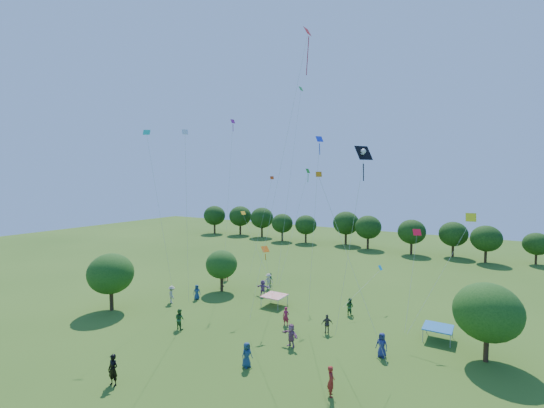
{
  "coord_description": "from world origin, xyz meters",
  "views": [
    {
      "loc": [
        15.79,
        -12.16,
        13.1
      ],
      "look_at": [
        0.0,
        14.0,
        11.0
      ],
      "focal_mm": 24.0,
      "sensor_mm": 36.0,
      "label": 1
    }
  ],
  "objects_px": {
    "pirate_kite": "(363,157)",
    "near_tree_north": "(222,264)",
    "tent_red_stripe": "(274,296)",
    "tent_blue": "(438,328)",
    "red_high_kite": "(297,87)",
    "near_tree_west": "(111,274)",
    "near_tree_east": "(488,312)",
    "man_in_black": "(113,370)"
  },
  "relations": [
    {
      "from": "near_tree_west",
      "to": "red_high_kite",
      "type": "xyz_separation_m",
      "value": [
        18.1,
        5.13,
        16.99
      ]
    },
    {
      "from": "tent_red_stripe",
      "to": "pirate_kite",
      "type": "bearing_deg",
      "value": -33.06
    },
    {
      "from": "near_tree_north",
      "to": "tent_red_stripe",
      "type": "height_order",
      "value": "near_tree_north"
    },
    {
      "from": "tent_blue",
      "to": "pirate_kite",
      "type": "relative_size",
      "value": 0.16
    },
    {
      "from": "near_tree_east",
      "to": "man_in_black",
      "type": "distance_m",
      "value": 25.8
    },
    {
      "from": "near_tree_east",
      "to": "man_in_black",
      "type": "bearing_deg",
      "value": -142.09
    },
    {
      "from": "pirate_kite",
      "to": "man_in_black",
      "type": "bearing_deg",
      "value": -140.37
    },
    {
      "from": "near_tree_west",
      "to": "near_tree_east",
      "type": "xyz_separation_m",
      "value": [
        32.22,
        7.47,
        -0.08
      ]
    },
    {
      "from": "tent_red_stripe",
      "to": "man_in_black",
      "type": "distance_m",
      "value": 17.89
    },
    {
      "from": "tent_red_stripe",
      "to": "red_high_kite",
      "type": "height_order",
      "value": "red_high_kite"
    },
    {
      "from": "tent_blue",
      "to": "near_tree_west",
      "type": "bearing_deg",
      "value": -161.78
    },
    {
      "from": "near_tree_west",
      "to": "tent_red_stripe",
      "type": "height_order",
      "value": "near_tree_west"
    },
    {
      "from": "near_tree_west",
      "to": "near_tree_east",
      "type": "distance_m",
      "value": 33.08
    },
    {
      "from": "tent_blue",
      "to": "man_in_black",
      "type": "bearing_deg",
      "value": -133.46
    },
    {
      "from": "near_tree_east",
      "to": "man_in_black",
      "type": "xyz_separation_m",
      "value": [
        -20.25,
        -15.77,
        -2.63
      ]
    },
    {
      "from": "tent_red_stripe",
      "to": "tent_blue",
      "type": "xyz_separation_m",
      "value": [
        15.54,
        -0.05,
        0.0
      ]
    },
    {
      "from": "near_tree_north",
      "to": "man_in_black",
      "type": "bearing_deg",
      "value": -71.12
    },
    {
      "from": "near_tree_east",
      "to": "tent_red_stripe",
      "type": "relative_size",
      "value": 2.59
    },
    {
      "from": "pirate_kite",
      "to": "red_high_kite",
      "type": "relative_size",
      "value": 0.58
    },
    {
      "from": "near_tree_north",
      "to": "red_high_kite",
      "type": "height_order",
      "value": "red_high_kite"
    },
    {
      "from": "near_tree_east",
      "to": "pirate_kite",
      "type": "distance_m",
      "value": 14.34
    },
    {
      "from": "near_tree_north",
      "to": "tent_blue",
      "type": "relative_size",
      "value": 2.2
    },
    {
      "from": "man_in_black",
      "to": "red_high_kite",
      "type": "bearing_deg",
      "value": 58.09
    },
    {
      "from": "near_tree_west",
      "to": "tent_red_stripe",
      "type": "relative_size",
      "value": 2.6
    },
    {
      "from": "near_tree_north",
      "to": "tent_red_stripe",
      "type": "xyz_separation_m",
      "value": [
        7.76,
        -0.98,
        -2.14
      ]
    },
    {
      "from": "tent_blue",
      "to": "man_in_black",
      "type": "relative_size",
      "value": 1.1
    },
    {
      "from": "near_tree_east",
      "to": "pirate_kite",
      "type": "bearing_deg",
      "value": -145.14
    },
    {
      "from": "pirate_kite",
      "to": "near_tree_north",
      "type": "bearing_deg",
      "value": 156.36
    },
    {
      "from": "man_in_black",
      "to": "red_high_kite",
      "type": "relative_size",
      "value": 0.08
    },
    {
      "from": "tent_red_stripe",
      "to": "tent_blue",
      "type": "bearing_deg",
      "value": -0.19
    },
    {
      "from": "tent_blue",
      "to": "pirate_kite",
      "type": "height_order",
      "value": "pirate_kite"
    },
    {
      "from": "pirate_kite",
      "to": "red_high_kite",
      "type": "xyz_separation_m",
      "value": [
        -6.51,
        2.96,
        6.12
      ]
    },
    {
      "from": "near_tree_north",
      "to": "man_in_black",
      "type": "height_order",
      "value": "near_tree_north"
    },
    {
      "from": "near_tree_north",
      "to": "tent_blue",
      "type": "xyz_separation_m",
      "value": [
        23.3,
        -1.03,
        -2.14
      ]
    },
    {
      "from": "near_tree_north",
      "to": "pirate_kite",
      "type": "xyz_separation_m",
      "value": [
        19.08,
        -8.35,
        11.4
      ]
    },
    {
      "from": "near_tree_east",
      "to": "red_high_kite",
      "type": "relative_size",
      "value": 0.24
    },
    {
      "from": "tent_red_stripe",
      "to": "pirate_kite",
      "type": "height_order",
      "value": "pirate_kite"
    },
    {
      "from": "pirate_kite",
      "to": "red_high_kite",
      "type": "bearing_deg",
      "value": 155.58
    },
    {
      "from": "tent_blue",
      "to": "man_in_black",
      "type": "xyz_separation_m",
      "value": [
        -16.86,
        -17.79,
        -0.04
      ]
    },
    {
      "from": "near_tree_north",
      "to": "tent_blue",
      "type": "height_order",
      "value": "near_tree_north"
    },
    {
      "from": "near_tree_west",
      "to": "pirate_kite",
      "type": "height_order",
      "value": "pirate_kite"
    },
    {
      "from": "tent_red_stripe",
      "to": "tent_blue",
      "type": "height_order",
      "value": "same"
    }
  ]
}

